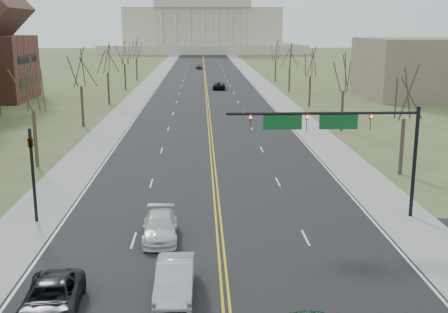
{
  "coord_description": "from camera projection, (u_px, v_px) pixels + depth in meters",
  "views": [
    {
      "loc": [
        -1.03,
        -20.58,
        12.08
      ],
      "look_at": [
        0.57,
        18.27,
        3.0
      ],
      "focal_mm": 45.0,
      "sensor_mm": 36.0,
      "label": 1
    }
  ],
  "objects": [
    {
      "name": "signal_left",
      "position": [
        32.0,
        165.0,
        34.64
      ],
      "size": [
        0.32,
        0.36,
        6.0
      ],
      "color": "black",
      "rests_on": "ground"
    },
    {
      "name": "bldg_right_mass",
      "position": [
        437.0,
        68.0,
        97.23
      ],
      "size": [
        25.0,
        20.0,
        10.0
      ],
      "primitive_type": "cube",
      "color": "#6A5B4B",
      "rests_on": "ground"
    },
    {
      "name": "tree_r_2",
      "position": [
        311.0,
        64.0,
        84.22
      ],
      "size": [
        3.74,
        3.74,
        8.5
      ],
      "color": "#372720",
      "rests_on": "ground"
    },
    {
      "name": "tree_l_2",
      "position": [
        107.0,
        60.0,
        86.78
      ],
      "size": [
        3.96,
        3.96,
        9.0
      ],
      "color": "#372720",
      "rests_on": "ground"
    },
    {
      "name": "tree_r_3",
      "position": [
        290.0,
        56.0,
        103.68
      ],
      "size": [
        3.74,
        3.74,
        8.5
      ],
      "color": "#372720",
      "rests_on": "ground"
    },
    {
      "name": "capitol",
      "position": [
        202.0,
        21.0,
        262.75
      ],
      "size": [
        90.0,
        60.0,
        50.0
      ],
      "color": "beige",
      "rests_on": "ground"
    },
    {
      "name": "road",
      "position": [
        205.0,
        79.0,
        129.84
      ],
      "size": [
        20.0,
        380.0,
        0.01
      ],
      "primitive_type": "cube",
      "color": "black",
      "rests_on": "ground"
    },
    {
      "name": "car_sb_outer_lead",
      "position": [
        51.0,
        299.0,
        23.93
      ],
      "size": [
        2.74,
        5.3,
        1.43
      ],
      "primitive_type": "imported",
      "rotation": [
        0.0,
        0.0,
        0.07
      ],
      "color": "black",
      "rests_on": "road"
    },
    {
      "name": "edge_line_left",
      "position": [
        163.0,
        79.0,
        129.45
      ],
      "size": [
        0.15,
        380.0,
        0.01
      ],
      "primitive_type": "cube",
      "color": "silver",
      "rests_on": "road"
    },
    {
      "name": "tree_l_1",
      "position": [
        80.0,
        70.0,
        67.32
      ],
      "size": [
        3.96,
        3.96,
        9.0
      ],
      "color": "#372720",
      "rests_on": "ground"
    },
    {
      "name": "car_sb_inner_second",
      "position": [
        160.0,
        227.0,
        32.48
      ],
      "size": [
        2.19,
        4.9,
        1.4
      ],
      "primitive_type": "imported",
      "rotation": [
        0.0,
        0.0,
        0.05
      ],
      "color": "silver",
      "rests_on": "road"
    },
    {
      "name": "car_far_nb",
      "position": [
        219.0,
        85.0,
        109.21
      ],
      "size": [
        2.56,
        5.28,
        1.45
      ],
      "primitive_type": "imported",
      "rotation": [
        0.0,
        0.0,
        3.11
      ],
      "color": "black",
      "rests_on": "road"
    },
    {
      "name": "sidewalk_left",
      "position": [
        153.0,
        79.0,
        129.36
      ],
      "size": [
        4.0,
        380.0,
        0.03
      ],
      "primitive_type": "cube",
      "color": "gray",
      "rests_on": "ground"
    },
    {
      "name": "tree_r_0",
      "position": [
        406.0,
        96.0,
        45.3
      ],
      "size": [
        3.74,
        3.74,
        8.5
      ],
      "color": "#372720",
      "rests_on": "ground"
    },
    {
      "name": "cross_road",
      "position": [
        223.0,
        268.0,
        28.65
      ],
      "size": [
        120.0,
        14.0,
        0.01
      ],
      "primitive_type": "cube",
      "color": "black",
      "rests_on": "ground"
    },
    {
      "name": "tree_r_4",
      "position": [
        276.0,
        52.0,
        123.14
      ],
      "size": [
        3.74,
        3.74,
        8.5
      ],
      "color": "#372720",
      "rests_on": "ground"
    },
    {
      "name": "tree_l_4",
      "position": [
        136.0,
        49.0,
        125.7
      ],
      "size": [
        3.96,
        3.96,
        9.0
      ],
      "color": "#372720",
      "rests_on": "ground"
    },
    {
      "name": "car_sb_inner_lead",
      "position": [
        175.0,
        279.0,
        25.61
      ],
      "size": [
        1.74,
        4.82,
        1.58
      ],
      "primitive_type": "imported",
      "rotation": [
        0.0,
        0.0,
        -0.01
      ],
      "color": "#B1B4B9",
      "rests_on": "road"
    },
    {
      "name": "car_far_sb",
      "position": [
        199.0,
        66.0,
        160.2
      ],
      "size": [
        1.92,
        4.44,
        1.49
      ],
      "primitive_type": "imported",
      "rotation": [
        0.0,
        0.0,
        0.04
      ],
      "color": "#4C4D53",
      "rests_on": "road"
    },
    {
      "name": "sidewalk_right",
      "position": [
        257.0,
        79.0,
        130.32
      ],
      "size": [
        4.0,
        380.0,
        0.03
      ],
      "primitive_type": "cube",
      "color": "gray",
      "rests_on": "ground"
    },
    {
      "name": "edge_line_right",
      "position": [
        247.0,
        79.0,
        130.23
      ],
      "size": [
        0.15,
        380.0,
        0.01
      ],
      "primitive_type": "cube",
      "color": "silver",
      "rests_on": "road"
    },
    {
      "name": "tree_l_3",
      "position": [
        124.0,
        54.0,
        106.24
      ],
      "size": [
        3.96,
        3.96,
        9.0
      ],
      "color": "#372720",
      "rests_on": "ground"
    },
    {
      "name": "tree_l_0",
      "position": [
        31.0,
        88.0,
        47.86
      ],
      "size": [
        3.96,
        3.96,
        9.0
      ],
      "color": "#372720",
      "rests_on": "ground"
    },
    {
      "name": "tree_r_1",
      "position": [
        344.0,
        75.0,
        64.76
      ],
      "size": [
        3.74,
        3.74,
        8.5
      ],
      "color": "#372720",
      "rests_on": "ground"
    },
    {
      "name": "center_line",
      "position": [
        205.0,
        79.0,
        129.84
      ],
      "size": [
        0.42,
        380.0,
        0.01
      ],
      "primitive_type": "cube",
      "color": "gold",
      "rests_on": "road"
    },
    {
      "name": "signal_mast",
      "position": [
        337.0,
        130.0,
        34.94
      ],
      "size": [
        12.12,
        0.44,
        7.2
      ],
      "color": "black",
      "rests_on": "ground"
    }
  ]
}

